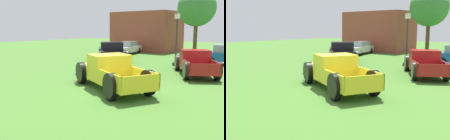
% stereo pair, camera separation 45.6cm
% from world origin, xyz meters
% --- Properties ---
extents(ground_plane, '(80.00, 80.00, 0.00)m').
position_xyz_m(ground_plane, '(0.00, 0.00, 0.00)').
color(ground_plane, '#477A2D').
extents(pickup_truck_foreground, '(5.50, 3.79, 1.59)m').
position_xyz_m(pickup_truck_foreground, '(-0.50, 0.24, 0.76)').
color(pickup_truck_foreground, yellow).
rests_on(pickup_truck_foreground, ground_plane).
extents(pickup_truck_behind_left, '(4.19, 4.98, 1.49)m').
position_xyz_m(pickup_truck_behind_left, '(1.09, 6.39, 0.71)').
color(pickup_truck_behind_left, maroon).
rests_on(pickup_truck_behind_left, ground_plane).
extents(pickup_truck_behind_right, '(5.03, 5.18, 1.64)m').
position_xyz_m(pickup_truck_behind_right, '(-6.44, 7.45, 0.78)').
color(pickup_truck_behind_right, black).
rests_on(pickup_truck_behind_right, ground_plane).
extents(sedan_distant_b, '(2.48, 4.24, 1.33)m').
position_xyz_m(sedan_distant_b, '(-9.04, 13.12, 0.70)').
color(sedan_distant_b, silver).
rests_on(sedan_distant_b, ground_plane).
extents(lamp_post_near, '(0.36, 0.36, 3.86)m').
position_xyz_m(lamp_post_near, '(-1.37, 8.81, 2.02)').
color(lamp_post_near, '#2D2D33').
rests_on(lamp_post_near, ground_plane).
extents(oak_tree_east, '(3.54, 3.54, 6.41)m').
position_xyz_m(oak_tree_east, '(-2.74, 15.40, 4.61)').
color(oak_tree_east, brown).
rests_on(oak_tree_east, ground_plane).
extents(brick_pavilion, '(7.58, 4.57, 4.59)m').
position_xyz_m(brick_pavilion, '(-9.97, 17.95, 2.29)').
color(brick_pavilion, brown).
rests_on(brick_pavilion, ground_plane).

